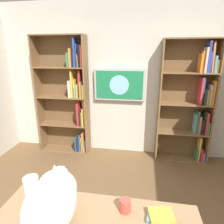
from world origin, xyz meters
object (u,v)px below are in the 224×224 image
object	(u,v)px
bookshelf_right	(69,97)
desk_book_stack	(160,216)
cat	(53,200)
paper_towel_roll	(32,190)
bookshelf_left	(192,102)
wall_mounted_tv	(119,85)
coffee_mug	(125,206)

from	to	relation	value
bookshelf_right	desk_book_stack	xyz separation A→B (m)	(-1.49, 2.19, -0.29)
bookshelf_right	cat	distance (m)	2.46
cat	paper_towel_roll	bearing A→B (deg)	-30.17
bookshelf_left	cat	bearing A→B (deg)	59.73
paper_towel_roll	bookshelf_right	bearing A→B (deg)	-75.79
bookshelf_left	wall_mounted_tv	bearing A→B (deg)	-3.80
wall_mounted_tv	bookshelf_right	bearing A→B (deg)	5.03
cat	coffee_mug	world-z (taller)	cat
bookshelf_left	cat	distance (m)	2.70
bookshelf_right	wall_mounted_tv	size ratio (longest dim) A/B	2.39
bookshelf_right	coffee_mug	xyz separation A→B (m)	(-1.25, 2.16, -0.27)
coffee_mug	desk_book_stack	distance (m)	0.24
bookshelf_right	coffee_mug	distance (m)	2.51
bookshelf_left	paper_towel_roll	xyz separation A→B (m)	(1.60, 2.19, -0.20)
cat	coffee_mug	xyz separation A→B (m)	(-0.46, -0.17, -0.14)
bookshelf_left	bookshelf_right	bearing A→B (deg)	-0.03
cat	desk_book_stack	xyz separation A→B (m)	(-0.70, -0.14, -0.16)
bookshelf_right	cat	bearing A→B (deg)	108.75
paper_towel_roll	wall_mounted_tv	bearing A→B (deg)	-99.04
bookshelf_right	paper_towel_roll	xyz separation A→B (m)	(-0.56, 2.19, -0.20)
coffee_mug	desk_book_stack	world-z (taller)	coffee_mug
wall_mounted_tv	desk_book_stack	distance (m)	2.40
bookshelf_right	bookshelf_left	bearing A→B (deg)	179.97
desk_book_stack	wall_mounted_tv	bearing A→B (deg)	-75.91
wall_mounted_tv	paper_towel_roll	xyz separation A→B (m)	(0.36, 2.27, -0.45)
wall_mounted_tv	paper_towel_roll	bearing A→B (deg)	80.96
paper_towel_roll	bookshelf_left	bearing A→B (deg)	-126.05
wall_mounted_tv	desk_book_stack	size ratio (longest dim) A/B	4.66
wall_mounted_tv	desk_book_stack	world-z (taller)	wall_mounted_tv
bookshelf_right	wall_mounted_tv	xyz separation A→B (m)	(-0.92, -0.08, 0.24)
wall_mounted_tv	cat	bearing A→B (deg)	87.01
bookshelf_left	coffee_mug	world-z (taller)	bookshelf_left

